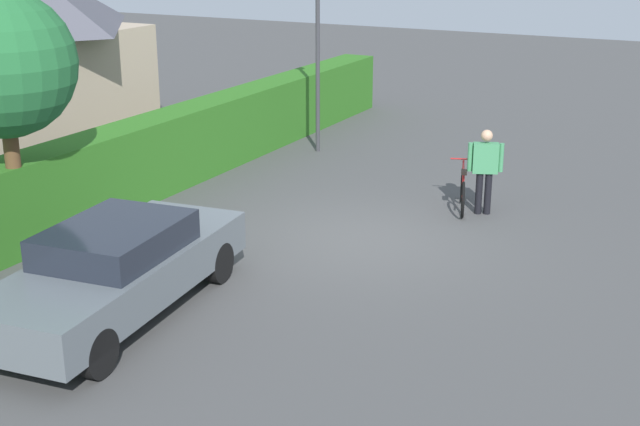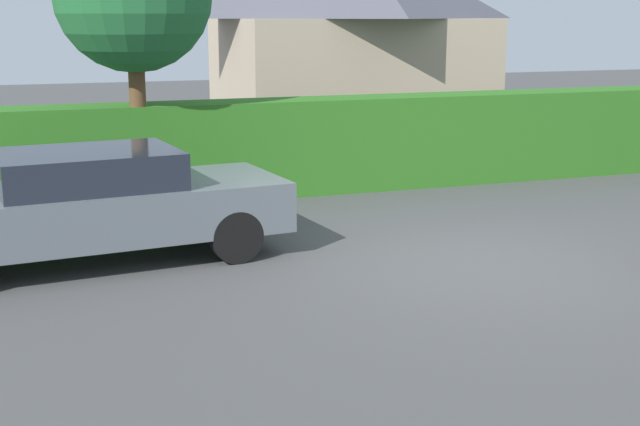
# 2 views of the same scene
# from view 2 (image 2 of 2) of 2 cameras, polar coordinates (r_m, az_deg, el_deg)

# --- Properties ---
(ground_plane) EXTENTS (60.00, 60.00, 0.00)m
(ground_plane) POSITION_cam_2_polar(r_m,az_deg,el_deg) (10.25, 10.48, -3.42)
(ground_plane) COLOR #464646
(hedge_row) EXTENTS (20.88, 0.90, 1.51)m
(hedge_row) POSITION_cam_2_polar(r_m,az_deg,el_deg) (14.36, 1.00, 4.51)
(hedge_row) COLOR #2C691E
(hedge_row) RESTS_ON ground
(house_distant) EXTENTS (5.82, 4.35, 4.65)m
(house_distant) POSITION_cam_2_polar(r_m,az_deg,el_deg) (19.95, 1.96, 11.51)
(house_distant) COLOR tan
(house_distant) RESTS_ON ground
(parked_car_near) EXTENTS (4.71, 2.15, 1.32)m
(parked_car_near) POSITION_cam_2_polar(r_m,az_deg,el_deg) (10.41, -14.95, 0.55)
(parked_car_near) COLOR slate
(parked_car_near) RESTS_ON ground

